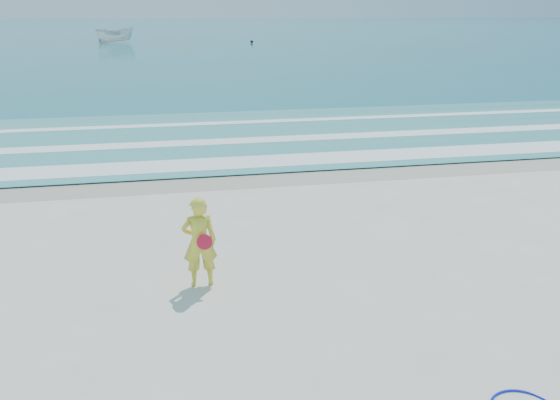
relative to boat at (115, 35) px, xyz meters
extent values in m
plane|color=silver|center=(8.82, -70.61, -1.02)|extent=(400.00, 400.00, 0.00)
cube|color=#B2A893|center=(8.82, -61.61, -1.02)|extent=(400.00, 2.40, 0.00)
cube|color=#19727F|center=(8.82, 34.39, -1.00)|extent=(400.00, 190.00, 0.04)
cube|color=#59B7AD|center=(8.82, -56.61, -0.97)|extent=(400.00, 10.00, 0.01)
cube|color=white|center=(8.82, -60.31, -0.97)|extent=(400.00, 1.40, 0.01)
cube|color=white|center=(8.82, -57.41, -0.97)|extent=(400.00, 0.90, 0.01)
cube|color=white|center=(8.82, -54.11, -0.97)|extent=(400.00, 0.60, 0.01)
imported|color=silver|center=(0.00, 0.00, 0.00)|extent=(5.41, 3.87, 1.96)
sphere|color=black|center=(17.38, -4.23, -0.79)|extent=(0.39, 0.39, 0.39)
imported|color=yellow|center=(7.57, -68.02, -0.19)|extent=(0.61, 0.41, 1.66)
cylinder|color=red|center=(7.65, -68.20, -0.12)|extent=(0.27, 0.08, 0.27)
camera|label=1|loc=(7.33, -76.86, 3.72)|focal=35.00mm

